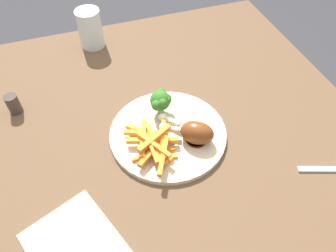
# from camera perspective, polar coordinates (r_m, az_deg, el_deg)

# --- Properties ---
(dining_table) EXTENTS (1.04, 0.84, 0.72)m
(dining_table) POSITION_cam_1_polar(r_m,az_deg,el_deg) (0.80, 3.39, -7.70)
(dining_table) COLOR brown
(dining_table) RESTS_ON ground_plane
(dinner_plate) EXTENTS (0.26, 0.26, 0.01)m
(dinner_plate) POSITION_cam_1_polar(r_m,az_deg,el_deg) (0.72, -0.00, -1.35)
(dinner_plate) COLOR beige
(dinner_plate) RESTS_ON dining_table
(broccoli_floret_front) EXTENTS (0.06, 0.05, 0.06)m
(broccoli_floret_front) POSITION_cam_1_polar(r_m,az_deg,el_deg) (0.73, -1.27, 4.51)
(broccoli_floret_front) COLOR #75B751
(broccoli_floret_front) RESTS_ON dinner_plate
(carrot_fries_pile) EXTENTS (0.16, 0.11, 0.03)m
(carrot_fries_pile) POSITION_cam_1_polar(r_m,az_deg,el_deg) (0.68, -2.77, -3.00)
(carrot_fries_pile) COLOR orange
(carrot_fries_pile) RESTS_ON dinner_plate
(chicken_drumstick_near) EXTENTS (0.12, 0.11, 0.04)m
(chicken_drumstick_near) POSITION_cam_1_polar(r_m,az_deg,el_deg) (0.69, 4.49, -0.70)
(chicken_drumstick_near) COLOR #522012
(chicken_drumstick_near) RESTS_ON dinner_plate
(chicken_drumstick_far) EXTENTS (0.09, 0.11, 0.05)m
(chicken_drumstick_far) POSITION_cam_1_polar(r_m,az_deg,el_deg) (0.68, 4.80, -1.18)
(chicken_drumstick_far) COLOR #4E210F
(chicken_drumstick_far) RESTS_ON dinner_plate
(water_glass) EXTENTS (0.07, 0.07, 0.11)m
(water_glass) POSITION_cam_1_polar(r_m,az_deg,el_deg) (0.97, -13.59, 16.39)
(water_glass) COLOR silver
(water_glass) RESTS_ON dining_table
(napkin) EXTENTS (0.21, 0.19, 0.00)m
(napkin) POSITION_cam_1_polar(r_m,az_deg,el_deg) (0.62, -16.01, -19.83)
(napkin) COLOR beige
(napkin) RESTS_ON dining_table
(pepper_shaker) EXTENTS (0.03, 0.03, 0.05)m
(pepper_shaker) POSITION_cam_1_polar(r_m,az_deg,el_deg) (0.84, -25.67, 3.53)
(pepper_shaker) COLOR #423833
(pepper_shaker) RESTS_ON dining_table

